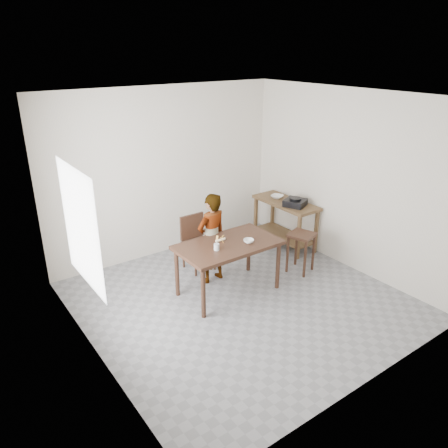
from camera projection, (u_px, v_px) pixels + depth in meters
floor at (241, 302)px, 5.99m from camera, size 4.00×4.00×0.04m
ceiling at (245, 95)px, 4.94m from camera, size 4.00×4.00×0.04m
wall_back at (165, 173)px, 6.98m from camera, size 4.00×0.04×2.70m
wall_front at (380, 271)px, 3.95m from camera, size 4.00×0.04×2.70m
wall_left at (84, 249)px, 4.37m from camera, size 0.04×4.00×2.70m
wall_right at (348, 181)px, 6.55m from camera, size 0.04×4.00×2.70m
window_pane at (80, 228)px, 4.49m from camera, size 0.02×1.10×1.30m
dining_table at (228, 268)px, 6.06m from camera, size 1.40×0.80×0.75m
prep_counter at (285, 223)px, 7.50m from camera, size 0.50×1.20×0.80m
child at (212, 238)px, 6.25m from camera, size 0.53×0.38×1.35m
dining_chair at (199, 244)px, 6.68m from camera, size 0.41×0.41×0.84m
stool at (301, 252)px, 6.65m from camera, size 0.45×0.45×0.62m
glass_tumbler at (217, 247)px, 5.71m from camera, size 0.09×0.09×0.09m
small_bowl at (249, 241)px, 5.93m from camera, size 0.18×0.18×0.05m
banana at (220, 240)px, 5.96m from camera, size 0.18×0.14×0.06m
serving_bowl at (277, 197)px, 7.50m from camera, size 0.28×0.28×0.05m
gas_burner at (295, 203)px, 7.13m from camera, size 0.43×0.43×0.11m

